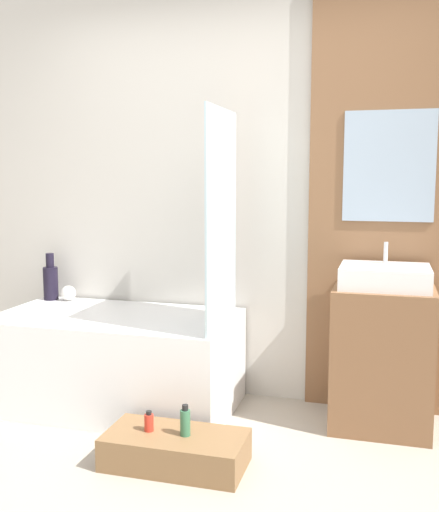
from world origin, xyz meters
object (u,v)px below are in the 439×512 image
at_px(vase_round_light, 68,293).
at_px(bottle_soap_secondary, 185,422).
at_px(bottle_soap_primary, 149,422).
at_px(bathtub, 117,360).
at_px(wooden_step_bench, 175,450).
at_px(vase_tall_dark, 51,281).
at_px(sink, 385,277).

distance_m(vase_round_light, bottle_soap_secondary, 1.53).
bearing_deg(bottle_soap_primary, bathtub, 126.92).
relative_size(wooden_step_bench, vase_tall_dark, 2.17).
xyz_separation_m(bathtub, bottle_soap_secondary, (0.66, -0.63, -0.06)).
height_order(vase_tall_dark, bottle_soap_primary, vase_tall_dark).
height_order(bathtub, bottle_soap_primary, bathtub).
relative_size(bathtub, vase_tall_dark, 4.53).
height_order(sink, bottle_soap_secondary, sink).
xyz_separation_m(bathtub, wooden_step_bench, (0.61, -0.63, -0.21)).
relative_size(wooden_step_bench, vase_round_light, 6.76).
xyz_separation_m(vase_tall_dark, bottle_soap_secondary, (1.29, -0.93, -0.48)).
bearing_deg(vase_tall_dark, vase_round_light, -0.81).
bearing_deg(sink, vase_round_light, 175.66).
xyz_separation_m(bathtub, bottle_soap_primary, (0.47, -0.63, -0.08)).
height_order(sink, vase_round_light, sink).
bearing_deg(wooden_step_bench, bathtub, 134.20).
bearing_deg(bathtub, wooden_step_bench, -45.80).
bearing_deg(vase_round_light, bottle_soap_primary, -43.84).
distance_m(bathtub, vase_round_light, 0.67).
xyz_separation_m(sink, vase_round_light, (-2.06, 0.16, -0.24)).
bearing_deg(bottle_soap_secondary, wooden_step_bench, 180.00).
xyz_separation_m(wooden_step_bench, sink, (0.96, 0.77, 0.79)).
relative_size(bathtub, wooden_step_bench, 2.08).
xyz_separation_m(wooden_step_bench, vase_tall_dark, (-1.23, 0.93, 0.63)).
relative_size(bathtub, vase_round_light, 14.07).
bearing_deg(wooden_step_bench, vase_round_light, 140.00).
bearing_deg(vase_round_light, sink, -4.34).
bearing_deg(sink, bottle_soap_secondary, -139.94).
bearing_deg(bathtub, bottle_soap_secondary, -43.45).
distance_m(wooden_step_bench, bottle_soap_primary, 0.19).
bearing_deg(bottle_soap_primary, bottle_soap_secondary, 0.00).
distance_m(bathtub, bottle_soap_primary, 0.79).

